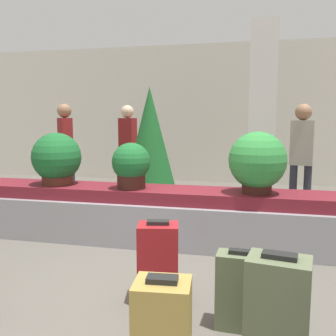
{
  "coord_description": "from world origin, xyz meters",
  "views": [
    {
      "loc": [
        0.99,
        -2.97,
        1.48
      ],
      "look_at": [
        0.0,
        1.32,
        0.9
      ],
      "focal_mm": 40.0,
      "sensor_mm": 36.0,
      "label": 1
    }
  ],
  "objects_px": {
    "potted_plant_0": "(57,159)",
    "traveler_1": "(65,144)",
    "potted_plant_2": "(257,162)",
    "pillar": "(262,113)",
    "traveler_0": "(302,151)",
    "suitcase_5": "(158,263)",
    "suitcase_6": "(242,291)",
    "potted_plant_1": "(131,165)",
    "decorated_tree": "(150,142)",
    "traveler_2": "(128,142)",
    "suitcase_7": "(277,313)"
  },
  "relations": [
    {
      "from": "pillar",
      "to": "traveler_2",
      "type": "distance_m",
      "value": 2.56
    },
    {
      "from": "decorated_tree",
      "to": "suitcase_7",
      "type": "bearing_deg",
      "value": -64.3
    },
    {
      "from": "potted_plant_0",
      "to": "traveler_0",
      "type": "height_order",
      "value": "traveler_0"
    },
    {
      "from": "suitcase_7",
      "to": "potted_plant_0",
      "type": "xyz_separation_m",
      "value": [
        -2.6,
        2.11,
        0.63
      ]
    },
    {
      "from": "suitcase_7",
      "to": "suitcase_6",
      "type": "bearing_deg",
      "value": 127.99
    },
    {
      "from": "traveler_0",
      "to": "traveler_1",
      "type": "relative_size",
      "value": 0.97
    },
    {
      "from": "potted_plant_0",
      "to": "pillar",
      "type": "bearing_deg",
      "value": 47.46
    },
    {
      "from": "potted_plant_2",
      "to": "traveler_1",
      "type": "distance_m",
      "value": 3.73
    },
    {
      "from": "potted_plant_1",
      "to": "potted_plant_2",
      "type": "bearing_deg",
      "value": 1.3
    },
    {
      "from": "suitcase_7",
      "to": "potted_plant_1",
      "type": "xyz_separation_m",
      "value": [
        -1.58,
        2.04,
        0.59
      ]
    },
    {
      "from": "potted_plant_2",
      "to": "traveler_0",
      "type": "relative_size",
      "value": 0.41
    },
    {
      "from": "suitcase_6",
      "to": "traveler_2",
      "type": "height_order",
      "value": "traveler_2"
    },
    {
      "from": "potted_plant_1",
      "to": "decorated_tree",
      "type": "xyz_separation_m",
      "value": [
        -0.29,
        1.86,
        0.16
      ]
    },
    {
      "from": "suitcase_5",
      "to": "decorated_tree",
      "type": "xyz_separation_m",
      "value": [
        -0.99,
        3.26,
        0.77
      ]
    },
    {
      "from": "suitcase_7",
      "to": "decorated_tree",
      "type": "relative_size",
      "value": 0.35
    },
    {
      "from": "suitcase_7",
      "to": "decorated_tree",
      "type": "xyz_separation_m",
      "value": [
        -1.88,
        3.9,
        0.75
      ]
    },
    {
      "from": "suitcase_7",
      "to": "decorated_tree",
      "type": "height_order",
      "value": "decorated_tree"
    },
    {
      "from": "potted_plant_0",
      "to": "potted_plant_1",
      "type": "distance_m",
      "value": 1.02
    },
    {
      "from": "suitcase_5",
      "to": "suitcase_7",
      "type": "distance_m",
      "value": 1.09
    },
    {
      "from": "pillar",
      "to": "traveler_0",
      "type": "bearing_deg",
      "value": -67.67
    },
    {
      "from": "suitcase_7",
      "to": "traveler_2",
      "type": "relative_size",
      "value": 0.41
    },
    {
      "from": "suitcase_7",
      "to": "traveler_1",
      "type": "distance_m",
      "value": 5.18
    },
    {
      "from": "pillar",
      "to": "suitcase_7",
      "type": "xyz_separation_m",
      "value": [
        0.04,
        -4.9,
        -1.26
      ]
    },
    {
      "from": "traveler_0",
      "to": "suitcase_5",
      "type": "bearing_deg",
      "value": 77.52
    },
    {
      "from": "potted_plant_0",
      "to": "suitcase_5",
      "type": "bearing_deg",
      "value": -40.76
    },
    {
      "from": "suitcase_7",
      "to": "potted_plant_0",
      "type": "bearing_deg",
      "value": 150.32
    },
    {
      "from": "pillar",
      "to": "traveler_1",
      "type": "height_order",
      "value": "pillar"
    },
    {
      "from": "potted_plant_1",
      "to": "potted_plant_2",
      "type": "relative_size",
      "value": 0.8
    },
    {
      "from": "traveler_2",
      "to": "decorated_tree",
      "type": "distance_m",
      "value": 1.01
    },
    {
      "from": "potted_plant_0",
      "to": "traveler_2",
      "type": "height_order",
      "value": "traveler_2"
    },
    {
      "from": "potted_plant_2",
      "to": "traveler_0",
      "type": "height_order",
      "value": "traveler_0"
    },
    {
      "from": "suitcase_5",
      "to": "suitcase_7",
      "type": "height_order",
      "value": "suitcase_7"
    },
    {
      "from": "pillar",
      "to": "suitcase_6",
      "type": "xyz_separation_m",
      "value": [
        -0.17,
        -4.51,
        -1.32
      ]
    },
    {
      "from": "potted_plant_1",
      "to": "traveler_2",
      "type": "xyz_separation_m",
      "value": [
        -0.95,
        2.63,
        0.12
      ]
    },
    {
      "from": "pillar",
      "to": "traveler_0",
      "type": "xyz_separation_m",
      "value": [
        0.55,
        -1.35,
        -0.58
      ]
    },
    {
      "from": "potted_plant_0",
      "to": "potted_plant_1",
      "type": "xyz_separation_m",
      "value": [
        1.02,
        -0.07,
        -0.04
      ]
    },
    {
      "from": "potted_plant_2",
      "to": "decorated_tree",
      "type": "bearing_deg",
      "value": 133.85
    },
    {
      "from": "potted_plant_0",
      "to": "decorated_tree",
      "type": "distance_m",
      "value": 1.93
    },
    {
      "from": "potted_plant_2",
      "to": "traveler_2",
      "type": "xyz_separation_m",
      "value": [
        -2.41,
        2.6,
        0.05
      ]
    },
    {
      "from": "pillar",
      "to": "potted_plant_0",
      "type": "bearing_deg",
      "value": -132.54
    },
    {
      "from": "decorated_tree",
      "to": "potted_plant_1",
      "type": "bearing_deg",
      "value": -81.01
    },
    {
      "from": "suitcase_5",
      "to": "traveler_2",
      "type": "xyz_separation_m",
      "value": [
        -1.65,
        4.03,
        0.72
      ]
    },
    {
      "from": "potted_plant_2",
      "to": "traveler_1",
      "type": "relative_size",
      "value": 0.4
    },
    {
      "from": "potted_plant_1",
      "to": "traveler_0",
      "type": "relative_size",
      "value": 0.32
    },
    {
      "from": "suitcase_6",
      "to": "traveler_1",
      "type": "relative_size",
      "value": 0.33
    },
    {
      "from": "decorated_tree",
      "to": "traveler_2",
      "type": "bearing_deg",
      "value": 130.58
    },
    {
      "from": "potted_plant_1",
      "to": "potted_plant_2",
      "type": "distance_m",
      "value": 1.46
    },
    {
      "from": "potted_plant_0",
      "to": "traveler_1",
      "type": "relative_size",
      "value": 0.38
    },
    {
      "from": "traveler_1",
      "to": "traveler_2",
      "type": "height_order",
      "value": "traveler_1"
    },
    {
      "from": "pillar",
      "to": "traveler_2",
      "type": "bearing_deg",
      "value": -174.71
    }
  ]
}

